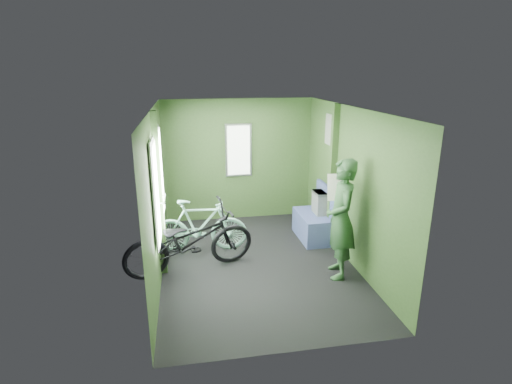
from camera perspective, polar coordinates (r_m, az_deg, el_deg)
room at (r=5.64m, az=-0.26°, el=3.07°), size 4.00×4.02×2.31m
bicycle_black at (r=5.96m, az=-9.13°, el=-11.19°), size 2.03×1.26×1.08m
bicycle_mint at (r=6.55m, az=-7.87°, el=-8.42°), size 1.54×0.67×0.95m
passenger at (r=5.59m, az=12.03°, el=-3.81°), size 0.50×0.73×1.69m
waste_box at (r=6.96m, az=9.25°, el=-3.20°), size 0.24×0.34×0.83m
bench_seat at (r=6.95m, az=8.38°, el=-4.40°), size 0.51×0.89×0.93m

